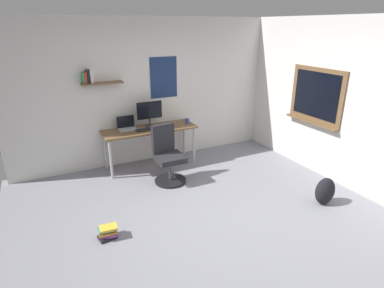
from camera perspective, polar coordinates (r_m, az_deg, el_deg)
name	(u,v)px	position (r m, az deg, el deg)	size (l,w,h in m)	color
ground_plane	(213,221)	(4.37, 3.77, -13.69)	(5.20, 5.20, 0.00)	gray
wall_back	(148,92)	(5.96, -7.87, 9.25)	(5.00, 0.30, 2.60)	silver
wall_right	(355,106)	(5.44, 27.12, 6.04)	(0.22, 5.00, 2.60)	silver
desk	(150,132)	(5.76, -7.57, 2.14)	(1.67, 0.56, 0.72)	brown
office_chair	(168,158)	(5.24, -4.35, -2.50)	(0.52, 0.52, 0.95)	black
laptop	(127,126)	(5.75, -11.63, 3.16)	(0.31, 0.21, 0.23)	#ADAFB5
monitor_primary	(149,112)	(5.76, -7.63, 5.66)	(0.46, 0.17, 0.46)	#38383D
keyboard	(146,130)	(5.65, -8.18, 2.58)	(0.37, 0.13, 0.02)	black
computer_mouse	(161,127)	(5.74, -5.53, 3.05)	(0.10, 0.06, 0.03)	#262628
coffee_mug	(187,121)	(5.97, -0.86, 4.15)	(0.08, 0.08, 0.09)	#334CA5
backpack	(325,191)	(5.03, 22.73, -7.78)	(0.32, 0.22, 0.41)	black
book_stack_on_floor	(108,232)	(4.16, -14.87, -15.02)	(0.25, 0.19, 0.16)	black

